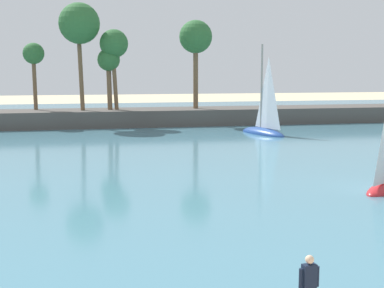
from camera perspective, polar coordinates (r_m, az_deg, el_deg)
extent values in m
cube|color=teal|center=(55.51, -9.94, 1.52)|extent=(220.00, 86.37, 0.06)
cube|color=#514C47|center=(58.59, -10.08, 2.70)|extent=(109.32, 6.00, 1.80)
cylinder|color=brown|center=(59.91, -16.29, 6.33)|extent=(0.47, 0.44, 5.95)
sphere|color=#2D6633|center=(59.92, -16.40, 9.17)|extent=(2.24, 2.24, 2.24)
cylinder|color=brown|center=(58.21, -8.18, 7.03)|extent=(0.78, 0.80, 6.99)
sphere|color=#2D6633|center=(58.27, -8.25, 10.46)|extent=(3.00, 3.00, 3.00)
cylinder|color=brown|center=(59.47, 0.39, 7.52)|extent=(0.60, 0.76, 7.81)
sphere|color=#2D6633|center=(59.57, 0.39, 11.27)|extent=(3.58, 3.58, 3.58)
cylinder|color=brown|center=(58.37, -8.74, 6.20)|extent=(0.59, 0.63, 5.31)
sphere|color=#2D6633|center=(58.35, -8.80, 8.80)|extent=(2.38, 2.38, 2.38)
cylinder|color=brown|center=(58.08, -11.70, 7.95)|extent=(0.68, 0.90, 9.01)
sphere|color=#2D6633|center=(58.28, -11.82, 12.37)|extent=(4.25, 4.25, 4.25)
cube|color=#141E33|center=(13.57, 12.27, -13.46)|extent=(0.36, 0.24, 0.58)
sphere|color=beige|center=(13.43, 12.32, -11.83)|extent=(0.21, 0.21, 0.21)
cylinder|color=#141E33|center=(13.70, 13.10, -13.45)|extent=(0.09, 0.09, 0.50)
cylinder|color=#141E33|center=(13.47, 11.40, -13.78)|extent=(0.09, 0.09, 0.50)
ellipsoid|color=#234793|center=(51.05, 7.48, 1.06)|extent=(3.50, 6.44, 1.23)
cylinder|color=gray|center=(50.97, 7.36, 6.10)|extent=(0.18, 0.18, 7.71)
pyramid|color=silver|center=(50.14, 8.05, 5.39)|extent=(0.95, 2.72, 6.55)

